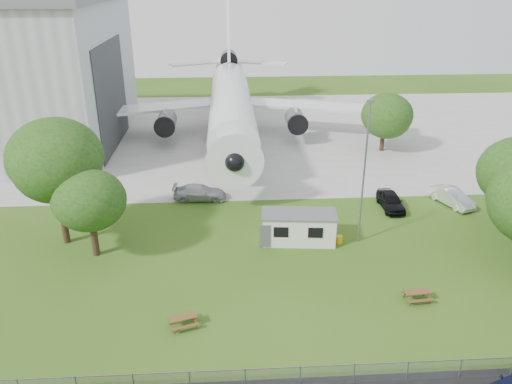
{
  "coord_description": "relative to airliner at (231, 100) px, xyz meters",
  "views": [
    {
      "loc": [
        -2.68,
        -30.2,
        20.82
      ],
      "look_at": [
        -0.33,
        8.0,
        4.0
      ],
      "focal_mm": 35.0,
      "sensor_mm": 36.0,
      "label": 1
    }
  ],
  "objects": [
    {
      "name": "airliner",
      "position": [
        0.0,
        0.0,
        0.0
      ],
      "size": [
        46.36,
        47.73,
        17.69
      ],
      "color": "white",
      "rests_on": "ground"
    },
    {
      "name": "picnic_west",
      "position": [
        -3.75,
        -39.95,
        -5.27
      ],
      "size": [
        2.16,
        1.96,
        0.76
      ],
      "primitive_type": null,
      "rotation": [
        0.0,
        0.0,
        0.3
      ],
      "color": "brown",
      "rests_on": "ground"
    },
    {
      "name": "site_cabin",
      "position": [
        5.18,
        -29.31,
        -3.96
      ],
      "size": [
        6.87,
        3.29,
        2.62
      ],
      "color": "silver",
      "rests_on": "ground"
    },
    {
      "name": "tree_west_big",
      "position": [
        -14.35,
        -28.25,
        1.75
      ],
      "size": [
        8.81,
        8.81,
        11.43
      ],
      "color": "#382619",
      "rests_on": "ground"
    },
    {
      "name": "car_ne_sedan",
      "position": [
        21.13,
        -22.99,
        -4.47
      ],
      "size": [
        3.3,
        5.16,
        1.6
      ],
      "primitive_type": "imported",
      "rotation": [
        0.0,
        0.0,
        0.36
      ],
      "color": "white",
      "rests_on": "ground"
    },
    {
      "name": "car_apron_van",
      "position": [
        -3.51,
        -20.29,
        -4.51
      ],
      "size": [
        5.35,
        2.44,
        1.52
      ],
      "primitive_type": "imported",
      "rotation": [
        0.0,
        0.0,
        1.51
      ],
      "color": "#AEB0B6",
      "rests_on": "ground"
    },
    {
      "name": "tree_west_small",
      "position": [
        -11.39,
        -30.51,
        -0.33
      ],
      "size": [
        5.82,
        5.82,
        7.87
      ],
      "color": "#382619",
      "rests_on": "ground"
    },
    {
      "name": "tree_far_apron",
      "position": [
        19.06,
        -6.59,
        -0.59
      ],
      "size": [
        6.67,
        6.67,
        8.03
      ],
      "color": "#382619",
      "rests_on": "ground"
    },
    {
      "name": "lamp_mast",
      "position": [
        10.2,
        -29.66,
        0.73
      ],
      "size": [
        0.16,
        0.16,
        12.0
      ],
      "primitive_type": "cylinder",
      "color": "slate",
      "rests_on": "ground"
    },
    {
      "name": "car_ne_hatch",
      "position": [
        14.91,
        -23.48,
        -4.48
      ],
      "size": [
        1.89,
        4.65,
        1.58
      ],
      "primitive_type": "imported",
      "rotation": [
        0.0,
        0.0,
        0.0
      ],
      "color": "black",
      "rests_on": "ground"
    },
    {
      "name": "concrete_apron",
      "position": [
        2.0,
        2.14,
        -5.25
      ],
      "size": [
        120.0,
        46.0,
        0.03
      ],
      "primitive_type": "cube",
      "color": "#B7B7B2",
      "rests_on": "ground"
    },
    {
      "name": "picnic_east",
      "position": [
        12.19,
        -38.15,
        -5.27
      ],
      "size": [
        1.94,
        1.67,
        0.76
      ],
      "primitive_type": null,
      "rotation": [
        0.0,
        0.0,
        0.1
      ],
      "color": "brown",
      "rests_on": "ground"
    },
    {
      "name": "ground",
      "position": [
        2.0,
        -35.86,
        -5.27
      ],
      "size": [
        160.0,
        160.0,
        0.0
      ],
      "primitive_type": "plane",
      "color": "#496F22"
    }
  ]
}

